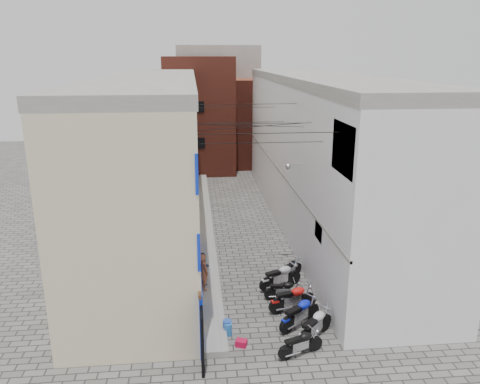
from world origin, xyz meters
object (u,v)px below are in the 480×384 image
object	(u,v)px
motorcycle_d	(293,297)
person_b	(203,270)
person_a	(203,272)
water_jug_far	(227,327)
water_jug_near	(228,329)
red_crate	(241,343)
motorcycle_a	(301,342)
motorcycle_e	(284,289)
motorcycle_f	(280,275)
motorcycle_g	(290,268)
motorcycle_b	(315,324)
motorcycle_c	(300,312)

from	to	relation	value
motorcycle_d	person_b	world-z (taller)	person_b
person_a	water_jug_far	distance (m)	3.29
water_jug_near	red_crate	xyz separation A→B (m)	(0.42, -0.75, -0.11)
person_a	motorcycle_a	bearing A→B (deg)	-173.78
person_a	person_b	bearing A→B (deg)	-28.36
red_crate	motorcycle_e	bearing A→B (deg)	55.58
motorcycle_e	motorcycle_f	world-z (taller)	motorcycle_f
motorcycle_g	motorcycle_b	bearing A→B (deg)	-42.06
motorcycle_b	motorcycle_d	world-z (taller)	motorcycle_d
motorcycle_d	motorcycle_g	bearing A→B (deg)	155.22
motorcycle_d	person_a	world-z (taller)	person_a
motorcycle_e	motorcycle_c	bearing A→B (deg)	9.54
water_jug_near	water_jug_far	xyz separation A→B (m)	(-0.02, 0.13, 0.03)
motorcycle_g	water_jug_near	world-z (taller)	motorcycle_g
red_crate	motorcycle_b	bearing A→B (deg)	4.12
motorcycle_e	person_a	world-z (taller)	person_a
water_jug_far	motorcycle_a	bearing A→B (deg)	-33.50
motorcycle_b	person_b	distance (m)	5.67
motorcycle_f	red_crate	bearing A→B (deg)	-50.53
motorcycle_d	person_b	xyz separation A→B (m)	(-3.59, 1.97, 0.45)
motorcycle_b	motorcycle_e	distance (m)	3.02
person_a	water_jug_near	distance (m)	3.43
motorcycle_a	person_a	xyz separation A→B (m)	(-3.25, 4.71, 0.56)
motorcycle_b	motorcycle_c	world-z (taller)	motorcycle_c
motorcycle_c	person_b	world-z (taller)	person_b
motorcycle_b	motorcycle_g	size ratio (longest dim) A/B	1.25
motorcycle_e	person_a	distance (m)	3.55
motorcycle_a	motorcycle_d	size ratio (longest dim) A/B	0.84
motorcycle_c	water_jug_near	world-z (taller)	motorcycle_c
person_b	red_crate	distance (m)	4.47
motorcycle_c	red_crate	size ratio (longest dim) A/B	5.50
motorcycle_f	water_jug_near	world-z (taller)	motorcycle_f
motorcycle_b	motorcycle_d	xyz separation A→B (m)	(-0.41, 2.03, 0.00)
motorcycle_b	red_crate	world-z (taller)	motorcycle_b
motorcycle_d	motorcycle_b	bearing A→B (deg)	-3.66
person_b	motorcycle_f	bearing A→B (deg)	-53.73
motorcycle_c	water_jug_far	distance (m)	2.86
motorcycle_d	person_b	bearing A→B (deg)	-133.69
motorcycle_d	water_jug_near	bearing A→B (deg)	-77.01
motorcycle_a	water_jug_near	xyz separation A→B (m)	(-2.42, 1.49, -0.28)
motorcycle_d	person_b	size ratio (longest dim) A/B	1.31
motorcycle_d	water_jug_near	xyz separation A→B (m)	(-2.77, -1.47, -0.38)
motorcycle_b	person_a	size ratio (longest dim) A/B	1.28
motorcycle_g	red_crate	bearing A→B (deg)	-69.78
person_b	water_jug_far	bearing A→B (deg)	-130.28
motorcycle_g	red_crate	distance (m)	5.93
red_crate	motorcycle_a	bearing A→B (deg)	-20.10
motorcycle_b	water_jug_far	size ratio (longest dim) A/B	3.99
motorcycle_a	motorcycle_b	distance (m)	1.20
water_jug_near	motorcycle_d	bearing A→B (deg)	27.99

